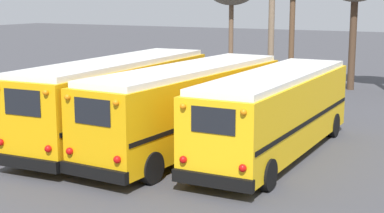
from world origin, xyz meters
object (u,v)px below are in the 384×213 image
object	(u,v)px
school_bus_2	(275,111)
utility_pole	(271,29)
school_bus_0	(118,97)
school_bus_1	(189,105)

from	to	relation	value
school_bus_2	utility_pole	world-z (taller)	utility_pole
school_bus_2	utility_pole	distance (m)	11.47
school_bus_0	school_bus_1	size ratio (longest dim) A/B	1.00
school_bus_1	utility_pole	world-z (taller)	utility_pole
school_bus_0	school_bus_2	world-z (taller)	school_bus_0
utility_pole	school_bus_2	bearing A→B (deg)	-68.75
school_bus_0	school_bus_2	size ratio (longest dim) A/B	1.06
school_bus_0	utility_pole	world-z (taller)	utility_pole
school_bus_1	utility_pole	xyz separation A→B (m)	(-1.05, 11.19, 2.16)
school_bus_1	utility_pole	bearing A→B (deg)	95.34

